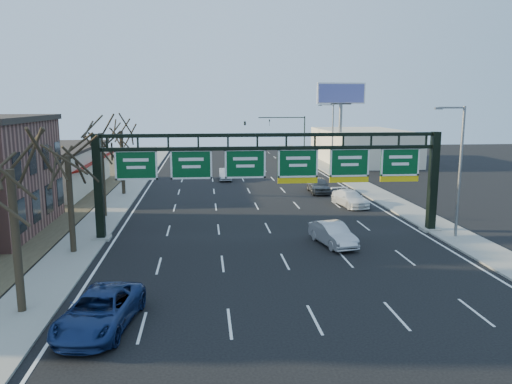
{
  "coord_description": "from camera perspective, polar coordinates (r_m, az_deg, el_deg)",
  "views": [
    {
      "loc": [
        -4.61,
        -25.84,
        9.25
      ],
      "look_at": [
        -1.14,
        7.51,
        3.2
      ],
      "focal_mm": 35.0,
      "sensor_mm": 36.0,
      "label": 1
    }
  ],
  "objects": [
    {
      "name": "sign_gantry",
      "position": [
        34.48,
        2.06,
        2.52
      ],
      "size": [
        24.6,
        1.2,
        7.2
      ],
      "color": "black",
      "rests_on": "ground"
    },
    {
      "name": "sidewalk_right",
      "position": [
        49.89,
        14.6,
        -0.72
      ],
      "size": [
        3.0,
        120.0,
        0.12
      ],
      "primitive_type": "cube",
      "color": "gray",
      "rests_on": "ground"
    },
    {
      "name": "cream_strip",
      "position": [
        57.79,
        -22.89,
        2.57
      ],
      "size": [
        10.9,
        18.4,
        4.7
      ],
      "color": "beige",
      "rests_on": "ground"
    },
    {
      "name": "tree_gantry",
      "position": [
        31.98,
        -20.88,
        5.73
      ],
      "size": [
        3.6,
        3.6,
        8.48
      ],
      "color": "black",
      "rests_on": "sidewalk_left"
    },
    {
      "name": "tree_mid",
      "position": [
        41.67,
        -17.44,
        7.85
      ],
      "size": [
        3.6,
        3.6,
        9.24
      ],
      "color": "black",
      "rests_on": "sidewalk_left"
    },
    {
      "name": "building_right_distant",
      "position": [
        80.02,
        12.04,
        5.16
      ],
      "size": [
        12.0,
        20.0,
        5.0
      ],
      "primitive_type": "cube",
      "color": "beige",
      "rests_on": "ground"
    },
    {
      "name": "ground",
      "position": [
        27.83,
        3.99,
        -9.21
      ],
      "size": [
        160.0,
        160.0,
        0.0
      ],
      "primitive_type": "plane",
      "color": "black",
      "rests_on": "ground"
    },
    {
      "name": "streetlight_far",
      "position": [
        68.14,
        8.64,
        6.61
      ],
      "size": [
        2.15,
        0.22,
        9.0
      ],
      "color": "slate",
      "rests_on": "sidewalk_right"
    },
    {
      "name": "car_silver_sedan",
      "position": [
        33.14,
        8.77,
        -4.77
      ],
      "size": [
        2.47,
        4.74,
        1.49
      ],
      "primitive_type": "imported",
      "rotation": [
        0.0,
        0.0,
        0.21
      ],
      "color": "#AEAEB3",
      "rests_on": "ground"
    },
    {
      "name": "tree_far",
      "position": [
        51.52,
        -15.23,
        7.91
      ],
      "size": [
        3.6,
        3.6,
        8.86
      ],
      "color": "black",
      "rests_on": "sidewalk_left"
    },
    {
      "name": "traffic_signal_mast",
      "position": [
        81.58,
        1.33,
        7.59
      ],
      "size": [
        10.16,
        0.54,
        7.0
      ],
      "color": "black",
      "rests_on": "ground"
    },
    {
      "name": "tree_near",
      "position": [
        23.39,
        -26.52,
        4.83
      ],
      "size": [
        3.6,
        3.6,
        8.86
      ],
      "color": "black",
      "rests_on": "sidewalk_left"
    },
    {
      "name": "car_silver_distant",
      "position": [
        60.14,
        -3.52,
        2.02
      ],
      "size": [
        1.51,
        4.19,
        1.37
      ],
      "primitive_type": "imported",
      "rotation": [
        0.0,
        0.0,
        -0.01
      ],
      "color": "#BCBBC0",
      "rests_on": "ground"
    },
    {
      "name": "sidewalk_left",
      "position": [
        47.46,
        -15.77,
        -1.33
      ],
      "size": [
        3.0,
        120.0,
        0.12
      ],
      "primitive_type": "cube",
      "color": "gray",
      "rests_on": "ground"
    },
    {
      "name": "car_grey_far",
      "position": [
        51.95,
        7.15,
        0.78
      ],
      "size": [
        2.0,
        4.73,
        1.6
      ],
      "primitive_type": "imported",
      "rotation": [
        0.0,
        0.0,
        -0.02
      ],
      "color": "#46494C",
      "rests_on": "ground"
    },
    {
      "name": "car_white_wagon",
      "position": [
        45.79,
        10.68,
        -0.71
      ],
      "size": [
        2.79,
        5.12,
        1.41
      ],
      "primitive_type": "imported",
      "rotation": [
        0.0,
        0.0,
        0.18
      ],
      "color": "white",
      "rests_on": "ground"
    },
    {
      "name": "lane_markings",
      "position": [
        46.99,
        -0.2,
        -1.12
      ],
      "size": [
        21.6,
        120.0,
        0.01
      ],
      "primitive_type": "cube",
      "color": "white",
      "rests_on": "ground"
    },
    {
      "name": "streetlight_near",
      "position": [
        36.37,
        22.14,
        2.89
      ],
      "size": [
        2.15,
        0.22,
        9.0
      ],
      "color": "slate",
      "rests_on": "sidewalk_right"
    },
    {
      "name": "car_blue_suv",
      "position": [
        22.11,
        -17.41,
        -12.81
      ],
      "size": [
        3.41,
        5.88,
        1.54
      ],
      "primitive_type": "imported",
      "rotation": [
        0.0,
        0.0,
        -0.16
      ],
      "color": "navy",
      "rests_on": "ground"
    },
    {
      "name": "billboard_right",
      "position": [
        73.48,
        9.68,
        9.94
      ],
      "size": [
        7.0,
        0.5,
        12.0
      ],
      "color": "slate",
      "rests_on": "ground"
    }
  ]
}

